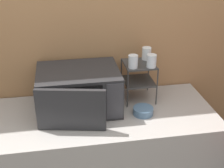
# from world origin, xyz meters

# --- Properties ---
(wall_back) EXTENTS (8.00, 0.06, 2.60)m
(wall_back) POSITION_xyz_m (0.00, 0.74, 1.30)
(wall_back) COLOR #9E7047
(wall_back) RESTS_ON ground_plane
(counter) EXTENTS (1.79, 0.70, 0.92)m
(counter) POSITION_xyz_m (0.00, 0.35, 0.46)
(counter) COLOR #9E9993
(counter) RESTS_ON ground_plane
(microwave) EXTENTS (0.57, 0.54, 0.30)m
(microwave) POSITION_xyz_m (-0.06, 0.44, 1.06)
(microwave) COLOR #262628
(microwave) RESTS_ON counter
(dish_rack) EXTENTS (0.23, 0.24, 0.29)m
(dish_rack) POSITION_xyz_m (0.40, 0.53, 1.12)
(dish_rack) COLOR #333333
(dish_rack) RESTS_ON counter
(glass_front_left) EXTENTS (0.07, 0.07, 0.09)m
(glass_front_left) POSITION_xyz_m (0.33, 0.46, 1.25)
(glass_front_left) COLOR silver
(glass_front_left) RESTS_ON dish_rack
(glass_back_right) EXTENTS (0.07, 0.07, 0.09)m
(glass_back_right) POSITION_xyz_m (0.47, 0.59, 1.25)
(glass_back_right) COLOR silver
(glass_back_right) RESTS_ON dish_rack
(glass_front_right) EXTENTS (0.07, 0.07, 0.09)m
(glass_front_right) POSITION_xyz_m (0.46, 0.45, 1.25)
(glass_front_right) COLOR silver
(glass_front_right) RESTS_ON dish_rack
(bowl) EXTENTS (0.14, 0.14, 0.05)m
(bowl) POSITION_xyz_m (0.38, 0.29, 0.94)
(bowl) COLOR slate
(bowl) RESTS_ON counter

